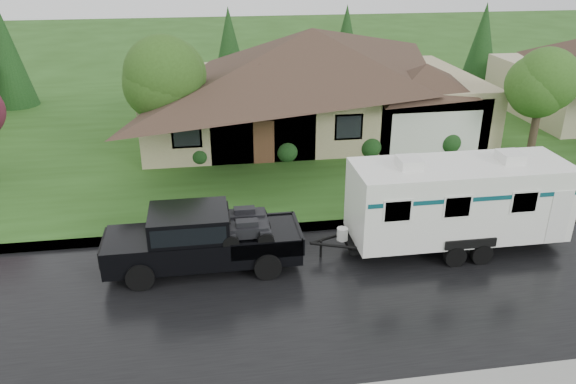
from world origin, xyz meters
name	(u,v)px	position (x,y,z in m)	size (l,w,h in m)	color
ground	(331,258)	(0.00, 0.00, 0.00)	(140.00, 140.00, 0.00)	#274C17
road	(345,290)	(0.00, -2.00, 0.01)	(140.00, 8.00, 0.01)	black
curb	(318,226)	(0.00, 2.25, 0.07)	(140.00, 0.50, 0.15)	gray
lawn	(273,126)	(0.00, 15.00, 0.07)	(140.00, 26.00, 0.15)	#274C17
house_main	(317,69)	(2.29, 13.84, 3.59)	(19.44, 10.80, 6.90)	tan
tree_left_green	(165,79)	(-5.60, 9.26, 4.30)	(3.62, 3.62, 5.99)	#382B1E
tree_right_green	(542,86)	(11.83, 7.70, 3.75)	(3.14, 3.14, 5.19)	#382B1E
shrub_row	(329,148)	(2.00, 9.30, 0.65)	(13.60, 1.00, 1.00)	#143814
pickup_truck	(199,237)	(-4.39, 0.10, 1.12)	(6.27, 2.38, 2.09)	black
travel_trailer	(458,200)	(4.42, 0.10, 1.84)	(7.74, 2.72, 3.47)	white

